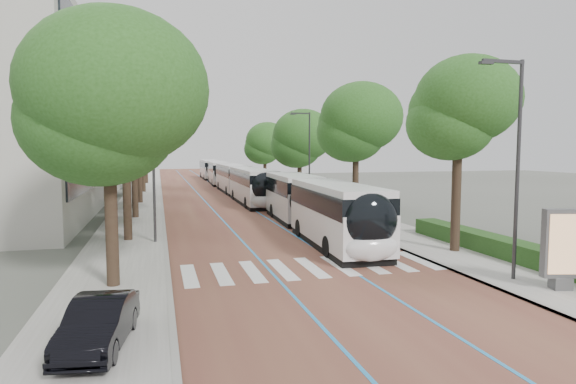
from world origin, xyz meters
name	(u,v)px	position (x,y,z in m)	size (l,w,h in m)	color
ground	(314,274)	(0.00, 0.00, 0.00)	(160.00, 160.00, 0.00)	#51544C
road	(209,191)	(0.00, 40.00, 0.01)	(11.00, 140.00, 0.02)	brown
sidewalk_left	(144,192)	(-7.50, 40.00, 0.06)	(4.00, 140.00, 0.12)	gray
sidewalk_right	(270,189)	(7.50, 40.00, 0.06)	(4.00, 140.00, 0.12)	gray
kerb_left	(161,192)	(-5.60, 40.00, 0.06)	(0.20, 140.00, 0.14)	gray
kerb_right	(255,190)	(5.60, 40.00, 0.06)	(0.20, 140.00, 0.14)	gray
zebra_crossing	(311,267)	(0.20, 1.00, 0.03)	(10.55, 3.60, 0.01)	silver
lane_line_left	(196,191)	(-1.60, 40.00, 0.02)	(0.12, 126.00, 0.01)	#2785C6
lane_line_right	(223,191)	(1.60, 40.00, 0.02)	(0.12, 126.00, 0.01)	#2785C6
hedge	(509,249)	(9.10, 0.00, 0.52)	(1.20, 14.00, 0.80)	#1B3E15
streetlight_near	(514,152)	(6.62, -3.00, 4.82)	(1.82, 0.20, 8.00)	#313134
streetlight_far	(307,151)	(6.62, 22.00, 4.82)	(1.82, 0.20, 8.00)	#313134
lamp_post_left	(153,165)	(-6.10, 8.00, 4.12)	(0.14, 0.14, 8.00)	#313134
trees_left	(137,129)	(-7.50, 24.66, 6.62)	(6.46, 61.38, 10.34)	black
trees_right	(312,137)	(7.70, 24.08, 6.07)	(5.99, 47.22, 9.08)	black
lead_bus	(315,206)	(2.94, 8.71, 1.63)	(3.32, 18.49, 3.20)	black
bus_queued_0	(253,186)	(2.38, 24.83, 1.62)	(2.65, 12.42, 3.20)	silver
bus_queued_1	(233,178)	(2.49, 37.39, 1.62)	(2.60, 12.41, 3.20)	silver
bus_queued_2	(219,173)	(2.55, 50.96, 1.62)	(2.99, 12.48, 3.20)	silver
bus_queued_3	(210,169)	(2.64, 64.63, 1.62)	(2.67, 12.43, 3.20)	silver
ad_panel	(562,247)	(7.42, -4.54, 1.58)	(1.39, 0.69, 2.78)	#59595B
parked_car	(99,323)	(-7.35, -5.62, 0.72)	(1.28, 3.66, 1.21)	black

